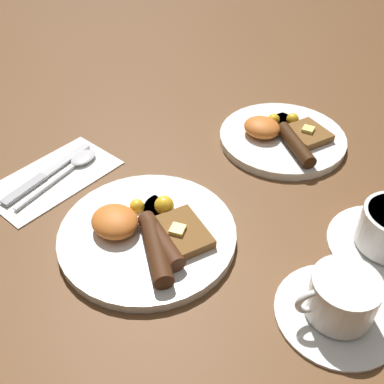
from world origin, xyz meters
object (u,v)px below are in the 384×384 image
breakfast_plate_far (282,136)px  teacup_near (340,302)px  knife (43,176)px  breakfast_plate_near (148,232)px  spoon (76,163)px

breakfast_plate_far → teacup_near: teacup_near is taller
teacup_near → knife: size_ratio=0.81×
breakfast_plate_near → breakfast_plate_far: 0.34m
breakfast_plate_near → spoon: size_ratio=1.42×
knife → breakfast_plate_far: bearing=-42.1°
breakfast_plate_near → knife: 0.23m
teacup_near → spoon: (-0.48, -0.03, -0.02)m
knife → spoon: (0.01, 0.06, 0.00)m
spoon → teacup_near: bearing=-96.2°
teacup_near → breakfast_plate_far: bearing=132.9°
breakfast_plate_far → teacup_near: 0.38m
breakfast_plate_far → knife: breakfast_plate_far is taller
breakfast_plate_far → spoon: (-0.23, -0.30, -0.00)m
breakfast_plate_near → breakfast_plate_far: breakfast_plate_near is taller
breakfast_plate_far → spoon: size_ratio=1.29×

